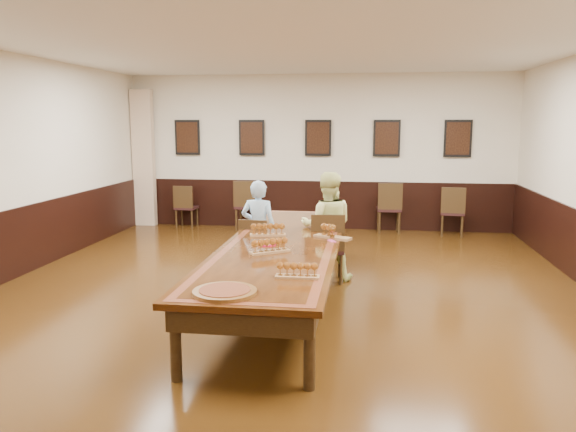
# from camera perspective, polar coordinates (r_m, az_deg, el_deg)

# --- Properties ---
(floor) EXTENTS (8.00, 10.00, 0.02)m
(floor) POSITION_cam_1_polar(r_m,az_deg,el_deg) (7.15, -0.57, -8.67)
(floor) COLOR black
(floor) RESTS_ON ground
(ceiling) EXTENTS (8.00, 10.00, 0.02)m
(ceiling) POSITION_cam_1_polar(r_m,az_deg,el_deg) (6.87, -0.61, 17.78)
(ceiling) COLOR white
(ceiling) RESTS_ON floor
(wall_back) EXTENTS (8.00, 0.02, 3.20)m
(wall_back) POSITION_cam_1_polar(r_m,az_deg,el_deg) (11.79, 3.09, 6.48)
(wall_back) COLOR beige
(wall_back) RESTS_ON floor
(wall_front) EXTENTS (8.00, 0.02, 3.20)m
(wall_front) POSITION_cam_1_polar(r_m,az_deg,el_deg) (2.09, -21.99, -8.56)
(wall_front) COLOR beige
(wall_front) RESTS_ON floor
(chair_man) EXTENTS (0.46, 0.49, 0.88)m
(chair_man) POSITION_cam_1_polar(r_m,az_deg,el_deg) (8.04, -3.18, -3.29)
(chair_man) COLOR black
(chair_man) RESTS_ON floor
(chair_woman) EXTENTS (0.51, 0.55, 0.98)m
(chair_woman) POSITION_cam_1_polar(r_m,az_deg,el_deg) (7.90, 4.00, -3.15)
(chair_woman) COLOR black
(chair_woman) RESTS_ON floor
(spare_chair_a) EXTENTS (0.44, 0.47, 0.90)m
(spare_chair_a) POSITION_cam_1_polar(r_m,az_deg,el_deg) (12.16, -10.27, 0.99)
(spare_chair_a) COLOR black
(spare_chair_a) RESTS_ON floor
(spare_chair_b) EXTENTS (0.49, 0.54, 1.03)m
(spare_chair_b) POSITION_cam_1_polar(r_m,az_deg,el_deg) (11.75, -4.12, 1.15)
(spare_chair_b) COLOR black
(spare_chair_b) RESTS_ON floor
(spare_chair_c) EXTENTS (0.50, 0.54, 1.03)m
(spare_chair_c) POSITION_cam_1_polar(r_m,az_deg,el_deg) (11.58, 10.22, 0.88)
(spare_chair_c) COLOR black
(spare_chair_c) RESTS_ON floor
(spare_chair_d) EXTENTS (0.52, 0.55, 0.98)m
(spare_chair_d) POSITION_cam_1_polar(r_m,az_deg,el_deg) (11.55, 16.38, 0.49)
(spare_chair_d) COLOR black
(spare_chair_d) RESTS_ON floor
(person_man) EXTENTS (0.55, 0.39, 1.41)m
(person_man) POSITION_cam_1_polar(r_m,az_deg,el_deg) (8.07, -3.00, -1.32)
(person_man) COLOR #5193CB
(person_man) RESTS_ON floor
(person_woman) EXTENTS (0.82, 0.67, 1.54)m
(person_woman) POSITION_cam_1_polar(r_m,az_deg,el_deg) (7.95, 4.00, -1.04)
(person_woman) COLOR #EFF398
(person_woman) RESTS_ON floor
(pink_phone) EXTENTS (0.12, 0.15, 0.01)m
(pink_phone) POSITION_cam_1_polar(r_m,az_deg,el_deg) (7.04, 4.45, -2.54)
(pink_phone) COLOR #EB4E9B
(pink_phone) RESTS_ON conference_table
(curtain) EXTENTS (0.45, 0.18, 2.90)m
(curtain) POSITION_cam_1_polar(r_m,az_deg,el_deg) (12.51, -14.45, 5.68)
(curtain) COLOR #CCAA8C
(curtain) RESTS_ON floor
(wainscoting) EXTENTS (8.00, 10.00, 1.00)m
(wainscoting) POSITION_cam_1_polar(r_m,az_deg,el_deg) (7.01, -0.57, -4.70)
(wainscoting) COLOR black
(wainscoting) RESTS_ON floor
(conference_table) EXTENTS (1.40, 5.00, 0.76)m
(conference_table) POSITION_cam_1_polar(r_m,az_deg,el_deg) (6.98, -0.58, -3.82)
(conference_table) COLOR black
(conference_table) RESTS_ON floor
(posters) EXTENTS (6.14, 0.04, 0.74)m
(posters) POSITION_cam_1_polar(r_m,az_deg,el_deg) (11.71, 3.08, 7.93)
(posters) COLOR black
(posters) RESTS_ON wall_back
(flight_a) EXTENTS (0.48, 0.23, 0.17)m
(flight_a) POSITION_cam_1_polar(r_m,az_deg,el_deg) (7.32, -2.07, -1.45)
(flight_a) COLOR olive
(flight_a) RESTS_ON conference_table
(flight_b) EXTENTS (0.51, 0.36, 0.18)m
(flight_b) POSITION_cam_1_polar(r_m,az_deg,el_deg) (7.19, 4.38, -1.63)
(flight_b) COLOR olive
(flight_b) RESTS_ON conference_table
(flight_c) EXTENTS (0.46, 0.39, 0.17)m
(flight_c) POSITION_cam_1_polar(r_m,az_deg,el_deg) (6.38, -1.86, -3.09)
(flight_c) COLOR olive
(flight_c) RESTS_ON conference_table
(flight_d) EXTENTS (0.42, 0.13, 0.16)m
(flight_d) POSITION_cam_1_polar(r_m,az_deg,el_deg) (5.37, 0.95, -5.60)
(flight_d) COLOR olive
(flight_d) RESTS_ON conference_table
(red_plate_grp) EXTENTS (0.21, 0.21, 0.03)m
(red_plate_grp) POSITION_cam_1_polar(r_m,az_deg,el_deg) (6.78, -2.12, -2.93)
(red_plate_grp) COLOR #BE0C34
(red_plate_grp) RESTS_ON conference_table
(carved_platter) EXTENTS (0.71, 0.71, 0.04)m
(carved_platter) POSITION_cam_1_polar(r_m,az_deg,el_deg) (4.93, -6.44, -7.67)
(carved_platter) COLOR #532F10
(carved_platter) RESTS_ON conference_table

